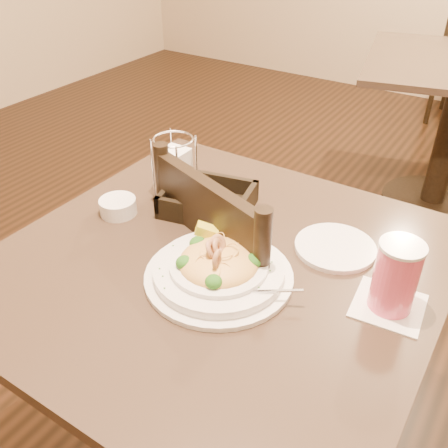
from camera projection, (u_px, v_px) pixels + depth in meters
The scene contains 8 objects.
main_table at pixel (220, 338), 1.20m from camera, with size 0.90×0.90×0.77m.
dining_chair_near at pixel (248, 300), 1.35m from camera, with size 0.53×0.53×0.93m.
pasta_bowl at pixel (219, 267), 1.00m from camera, with size 0.33×0.30×0.10m.
drink_glass at pixel (395, 277), 0.91m from camera, with size 0.14×0.14×0.15m.
bread_basket at pixel (208, 202), 1.22m from camera, with size 0.24×0.21×0.06m.
napkin_caddy at pixel (175, 171), 1.25m from camera, with size 0.10×0.10×0.16m.
side_plate at pixel (335, 247), 1.09m from camera, with size 0.18×0.18×0.01m, color white.
butter_ramekin at pixel (118, 206), 1.21m from camera, with size 0.09×0.09×0.04m, color white.
Camera 1 is at (0.47, -0.70, 1.43)m, focal length 40.00 mm.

